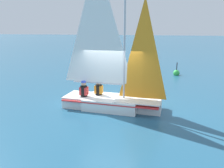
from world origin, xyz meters
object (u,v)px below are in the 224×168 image
object	(u,v)px
sailboat_main	(111,87)
sailor_crew	(84,93)
sailor_helm	(99,92)
buoy_marker	(176,73)

from	to	relation	value
sailboat_main	sailor_crew	size ratio (longest dim) A/B	5.34
sailboat_main	sailor_helm	world-z (taller)	sailboat_main
sailboat_main	sailor_crew	distance (m)	1.24
sailboat_main	sailor_crew	xyz separation A→B (m)	(0.20, -1.19, -0.30)
sailboat_main	sailor_helm	bearing A→B (deg)	159.19
sailor_helm	sailor_crew	world-z (taller)	same
sailboat_main	buoy_marker	distance (m)	8.67
sailboat_main	sailor_crew	bearing A→B (deg)	-172.64
sailor_helm	buoy_marker	xyz separation A→B (m)	(-8.04, 3.15, -0.46)
sailboat_main	buoy_marker	xyz separation A→B (m)	(-8.26, 2.50, -0.76)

